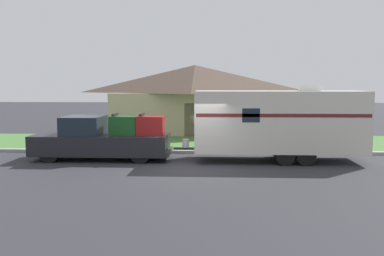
{
  "coord_description": "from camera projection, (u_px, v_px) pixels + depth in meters",
  "views": [
    {
      "loc": [
        0.79,
        -16.36,
        3.29
      ],
      "look_at": [
        -0.17,
        1.9,
        1.4
      ],
      "focal_mm": 40.0,
      "sensor_mm": 36.0,
      "label": 1
    }
  ],
  "objects": [
    {
      "name": "ground_plane",
      "position": [
        194.0,
        169.0,
        16.63
      ],
      "size": [
        120.0,
        120.0,
        0.0
      ],
      "primitive_type": "plane",
      "color": "#2D2D33"
    },
    {
      "name": "curb_strip",
      "position": [
        198.0,
        152.0,
        20.35
      ],
      "size": [
        80.0,
        0.3,
        0.14
      ],
      "color": "#999993",
      "rests_on": "ground_plane"
    },
    {
      "name": "lawn_strip",
      "position": [
        200.0,
        142.0,
        23.98
      ],
      "size": [
        80.0,
        7.0,
        0.03
      ],
      "color": "#477538",
      "rests_on": "ground_plane"
    },
    {
      "name": "house_across_street",
      "position": [
        195.0,
        97.0,
        29.69
      ],
      "size": [
        11.46,
        7.2,
        4.58
      ],
      "color": "tan",
      "rests_on": "ground_plane"
    },
    {
      "name": "pickup_truck",
      "position": [
        102.0,
        139.0,
        18.64
      ],
      "size": [
        5.95,
        2.09,
        2.02
      ],
      "color": "black",
      "rests_on": "ground_plane"
    },
    {
      "name": "travel_trailer",
      "position": [
        279.0,
        121.0,
        18.16
      ],
      "size": [
        8.03,
        2.39,
        3.27
      ],
      "color": "black",
      "rests_on": "ground_plane"
    },
    {
      "name": "mailbox",
      "position": [
        106.0,
        129.0,
        21.44
      ],
      "size": [
        0.48,
        0.2,
        1.36
      ],
      "color": "brown",
      "rests_on": "ground_plane"
    }
  ]
}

